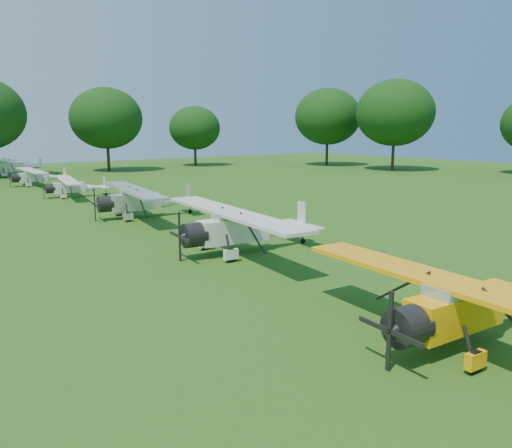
{
  "coord_description": "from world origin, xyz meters",
  "views": [
    {
      "loc": [
        -13.54,
        -16.91,
        6.27
      ],
      "look_at": [
        1.83,
        3.31,
        1.4
      ],
      "focal_mm": 35.0,
      "sensor_mm": 36.0,
      "label": 1
    }
  ],
  "objects_px": {
    "aircraft_3": "(243,225)",
    "aircraft_5": "(74,186)",
    "aircraft_4": "(142,199)",
    "aircraft_6": "(37,175)",
    "aircraft_2": "(466,302)",
    "aircraft_7": "(13,165)"
  },
  "relations": [
    {
      "from": "aircraft_5",
      "to": "aircraft_7",
      "type": "bearing_deg",
      "value": 99.48
    },
    {
      "from": "aircraft_4",
      "to": "aircraft_6",
      "type": "xyz_separation_m",
      "value": [
        -0.7,
        26.0,
        -0.2
      ]
    },
    {
      "from": "aircraft_7",
      "to": "aircraft_2",
      "type": "bearing_deg",
      "value": -95.77
    },
    {
      "from": "aircraft_4",
      "to": "aircraft_6",
      "type": "height_order",
      "value": "aircraft_4"
    },
    {
      "from": "aircraft_3",
      "to": "aircraft_5",
      "type": "height_order",
      "value": "aircraft_3"
    },
    {
      "from": "aircraft_2",
      "to": "aircraft_5",
      "type": "height_order",
      "value": "aircraft_2"
    },
    {
      "from": "aircraft_3",
      "to": "aircraft_5",
      "type": "xyz_separation_m",
      "value": [
        -0.18,
        26.68,
        -0.35
      ]
    },
    {
      "from": "aircraft_6",
      "to": "aircraft_2",
      "type": "bearing_deg",
      "value": -89.66
    },
    {
      "from": "aircraft_2",
      "to": "aircraft_3",
      "type": "relative_size",
      "value": 0.91
    },
    {
      "from": "aircraft_3",
      "to": "aircraft_6",
      "type": "bearing_deg",
      "value": 96.98
    },
    {
      "from": "aircraft_5",
      "to": "aircraft_4",
      "type": "bearing_deg",
      "value": -78.31
    },
    {
      "from": "aircraft_3",
      "to": "aircraft_6",
      "type": "xyz_separation_m",
      "value": [
        -0.41,
        38.76,
        -0.27
      ]
    },
    {
      "from": "aircraft_3",
      "to": "aircraft_4",
      "type": "relative_size",
      "value": 1.05
    },
    {
      "from": "aircraft_3",
      "to": "aircraft_5",
      "type": "bearing_deg",
      "value": 96.75
    },
    {
      "from": "aircraft_3",
      "to": "aircraft_7",
      "type": "distance_m",
      "value": 52.87
    },
    {
      "from": "aircraft_5",
      "to": "aircraft_6",
      "type": "distance_m",
      "value": 12.08
    },
    {
      "from": "aircraft_5",
      "to": "aircraft_7",
      "type": "height_order",
      "value": "aircraft_7"
    },
    {
      "from": "aircraft_4",
      "to": "aircraft_6",
      "type": "relative_size",
      "value": 1.18
    },
    {
      "from": "aircraft_4",
      "to": "aircraft_5",
      "type": "height_order",
      "value": "aircraft_4"
    },
    {
      "from": "aircraft_2",
      "to": "aircraft_6",
      "type": "xyz_separation_m",
      "value": [
        0.9,
        51.74,
        -0.14
      ]
    },
    {
      "from": "aircraft_4",
      "to": "aircraft_6",
      "type": "distance_m",
      "value": 26.01
    },
    {
      "from": "aircraft_4",
      "to": "aircraft_5",
      "type": "distance_m",
      "value": 13.94
    }
  ]
}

